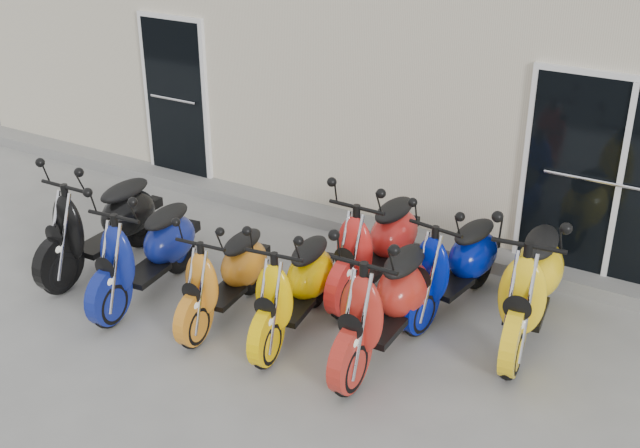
# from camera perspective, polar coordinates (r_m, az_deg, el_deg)

# --- Properties ---
(ground) EXTENTS (80.00, 80.00, 0.00)m
(ground) POSITION_cam_1_polar(r_m,az_deg,el_deg) (8.19, -2.17, -6.30)
(ground) COLOR gray
(ground) RESTS_ON ground
(building) EXTENTS (14.00, 6.00, 3.20)m
(building) POSITION_cam_1_polar(r_m,az_deg,el_deg) (11.97, 11.63, 11.91)
(building) COLOR beige
(building) RESTS_ON ground
(front_step) EXTENTS (14.00, 0.40, 0.15)m
(front_step) POSITION_cam_1_polar(r_m,az_deg,el_deg) (9.69, 4.31, -0.49)
(front_step) COLOR gray
(front_step) RESTS_ON ground
(door_left) EXTENTS (1.07, 0.08, 2.22)m
(door_left) POSITION_cam_1_polar(r_m,az_deg,el_deg) (11.07, -10.23, 9.10)
(door_left) COLOR black
(door_left) RESTS_ON front_step
(door_right) EXTENTS (2.02, 0.08, 2.22)m
(door_right) POSITION_cam_1_polar(r_m,az_deg,el_deg) (8.63, 20.63, 3.09)
(door_right) COLOR black
(door_right) RESTS_ON front_step
(scooter_front_black) EXTENTS (0.73, 1.92, 1.41)m
(scooter_front_black) POSITION_cam_1_polar(r_m,az_deg,el_deg) (9.03, -15.43, 0.98)
(scooter_front_black) COLOR black
(scooter_front_black) RESTS_ON ground
(scooter_front_blue) EXTENTS (0.86, 1.90, 1.36)m
(scooter_front_blue) POSITION_cam_1_polar(r_m,az_deg,el_deg) (8.33, -12.38, -0.98)
(scooter_front_blue) COLOR navy
(scooter_front_blue) RESTS_ON ground
(scooter_front_orange_a) EXTENTS (0.76, 1.71, 1.23)m
(scooter_front_orange_a) POSITION_cam_1_polar(r_m,az_deg,el_deg) (7.86, -6.85, -2.78)
(scooter_front_orange_a) COLOR orange
(scooter_front_orange_a) RESTS_ON ground
(scooter_front_orange_b) EXTENTS (0.87, 1.82, 1.29)m
(scooter_front_orange_b) POSITION_cam_1_polar(r_m,az_deg,el_deg) (7.55, -1.90, -3.60)
(scooter_front_orange_b) COLOR #FFC602
(scooter_front_orange_b) RESTS_ON ground
(scooter_front_red) EXTENTS (0.74, 1.95, 1.43)m
(scooter_front_red) POSITION_cam_1_polar(r_m,az_deg,el_deg) (7.21, 4.64, -4.55)
(scooter_front_red) COLOR #B4261C
(scooter_front_red) RESTS_ON ground
(scooter_back_red) EXTENTS (0.71, 1.89, 1.39)m
(scooter_back_red) POSITION_cam_1_polar(r_m,az_deg,el_deg) (8.28, 4.01, -0.47)
(scooter_back_red) COLOR red
(scooter_back_red) RESTS_ON ground
(scooter_back_blue) EXTENTS (0.89, 1.86, 1.32)m
(scooter_back_blue) POSITION_cam_1_polar(r_m,az_deg,el_deg) (8.04, 9.55, -1.93)
(scooter_back_blue) COLOR #021293
(scooter_back_blue) RESTS_ON ground
(scooter_back_yellow) EXTENTS (0.98, 2.09, 1.49)m
(scooter_back_yellow) POSITION_cam_1_polar(r_m,az_deg,el_deg) (7.69, 14.87, -3.11)
(scooter_back_yellow) COLOR yellow
(scooter_back_yellow) RESTS_ON ground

